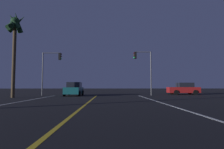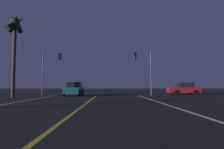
{
  "view_description": "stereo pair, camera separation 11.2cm",
  "coord_description": "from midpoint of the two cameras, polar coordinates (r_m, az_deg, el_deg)",
  "views": [
    {
      "loc": [
        1.49,
        1.68,
        1.2
      ],
      "look_at": [
        1.95,
        26.0,
        2.7
      ],
      "focal_mm": 30.33,
      "sensor_mm": 36.0,
      "label": 1
    },
    {
      "loc": [
        1.61,
        1.68,
        1.2
      ],
      "look_at": [
        1.95,
        26.0,
        2.7
      ],
      "focal_mm": 30.33,
      "sensor_mm": 36.0,
      "label": 2
    }
  ],
  "objects": [
    {
      "name": "lane_center_divider",
      "position": [
        8.49,
        -11.55,
        -11.57
      ],
      "size": [
        0.16,
        31.89,
        0.01
      ],
      "primitive_type": "cube",
      "color": "gold",
      "rests_on": "ground"
    },
    {
      "name": "car_crossing_side",
      "position": [
        29.08,
        20.93,
        -4.05
      ],
      "size": [
        4.3,
        2.02,
        1.7
      ],
      "rotation": [
        0.0,
        0.0,
        3.14
      ],
      "color": "black",
      "rests_on": "ground"
    },
    {
      "name": "lane_edge_right",
      "position": [
        9.17,
        24.02,
        -10.73
      ],
      "size": [
        0.16,
        31.89,
        0.01
      ],
      "primitive_type": "cube",
      "color": "silver",
      "rests_on": "ground"
    },
    {
      "name": "palm_tree_left_mid",
      "position": [
        22.99,
        -27.14,
        11.79
      ],
      "size": [
        2.17,
        2.14,
        8.98
      ],
      "color": "#473826",
      "rests_on": "ground"
    },
    {
      "name": "traffic_light_near_left",
      "position": [
        25.99,
        -17.63,
        3.07
      ],
      "size": [
        2.53,
        0.36,
        5.6
      ],
      "color": "#4C4C51",
      "rests_on": "ground"
    },
    {
      "name": "car_oncoming",
      "position": [
        24.31,
        -11.21,
        -4.36
      ],
      "size": [
        2.02,
        4.3,
        1.7
      ],
      "rotation": [
        0.0,
        0.0,
        -1.57
      ],
      "color": "black",
      "rests_on": "ground"
    },
    {
      "name": "traffic_light_near_right",
      "position": [
        25.3,
        9.47,
        3.37
      ],
      "size": [
        2.37,
        0.36,
        5.77
      ],
      "rotation": [
        0.0,
        0.0,
        3.14
      ],
      "color": "#4C4C51",
      "rests_on": "ground"
    }
  ]
}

